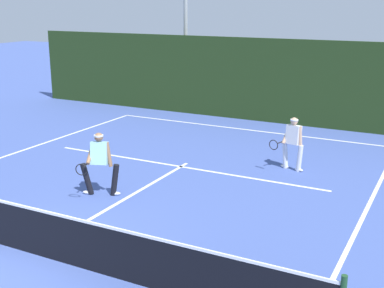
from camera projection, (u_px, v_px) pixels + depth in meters
ground_plane at (31, 253)px, 9.91m from camera, size 80.00×80.00×0.00m
court_line_baseline_far at (245, 129)px, 19.40m from camera, size 10.79×0.10×0.01m
court_line_service at (181, 167)px, 15.06m from camera, size 8.80×0.10×0.01m
court_line_centre at (126, 198)px, 12.64m from camera, size 0.10×6.40×0.01m
tennis_net at (29, 229)px, 9.77m from camera, size 11.82×0.09×1.08m
player_near at (100, 161)px, 12.66m from camera, size 0.99×0.96×1.61m
player_far at (293, 141)px, 14.58m from camera, size 0.93×0.82×1.54m
tennis_ball at (67, 219)px, 11.38m from camera, size 0.07×0.07×0.07m
back_fence_windscreen at (262, 80)px, 20.35m from camera, size 21.90×0.12×3.31m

